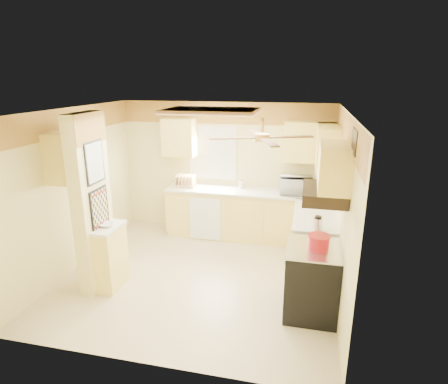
% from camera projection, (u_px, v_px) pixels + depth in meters
% --- Properties ---
extents(floor, '(4.00, 4.00, 0.00)m').
position_uv_depth(floor, '(199.00, 276.00, 5.76)').
color(floor, beige).
rests_on(floor, ground).
extents(ceiling, '(4.00, 4.00, 0.00)m').
position_uv_depth(ceiling, '(195.00, 111.00, 5.03)').
color(ceiling, white).
rests_on(ceiling, wall_back).
extents(wall_back, '(4.00, 0.00, 4.00)m').
position_uv_depth(wall_back, '(226.00, 169.00, 7.16)').
color(wall_back, '#E6D88C').
rests_on(wall_back, floor).
extents(wall_front, '(4.00, 0.00, 4.00)m').
position_uv_depth(wall_front, '(140.00, 259.00, 3.62)').
color(wall_front, '#E6D88C').
rests_on(wall_front, floor).
extents(wall_left, '(0.00, 3.80, 3.80)m').
position_uv_depth(wall_left, '(74.00, 190.00, 5.82)').
color(wall_left, '#E6D88C').
rests_on(wall_left, floor).
extents(wall_right, '(0.00, 3.80, 3.80)m').
position_uv_depth(wall_right, '(341.00, 209.00, 4.97)').
color(wall_right, '#E6D88C').
rests_on(wall_right, floor).
extents(wallpaper_border, '(4.00, 0.02, 0.40)m').
position_uv_depth(wallpaper_border, '(225.00, 113.00, 6.84)').
color(wallpaper_border, gold).
rests_on(wallpaper_border, wall_back).
extents(partition_column, '(0.20, 0.70, 2.50)m').
position_uv_depth(partition_column, '(92.00, 204.00, 5.17)').
color(partition_column, '#E6D88C').
rests_on(partition_column, floor).
extents(partition_ledge, '(0.25, 0.55, 0.90)m').
position_uv_depth(partition_ledge, '(111.00, 258.00, 5.36)').
color(partition_ledge, '#FFE175').
rests_on(partition_ledge, floor).
extents(ledge_top, '(0.28, 0.58, 0.04)m').
position_uv_depth(ledge_top, '(108.00, 228.00, 5.22)').
color(ledge_top, silver).
rests_on(ledge_top, partition_ledge).
extents(lower_cabinets_back, '(3.00, 0.60, 0.90)m').
position_uv_depth(lower_cabinets_back, '(248.00, 215.00, 7.02)').
color(lower_cabinets_back, '#FFE175').
rests_on(lower_cabinets_back, floor).
extents(lower_cabinets_right, '(0.60, 1.40, 0.90)m').
position_uv_depth(lower_cabinets_right, '(314.00, 243.00, 5.83)').
color(lower_cabinets_right, '#FFE175').
rests_on(lower_cabinets_right, floor).
extents(countertop_back, '(3.04, 0.64, 0.04)m').
position_uv_depth(countertop_back, '(248.00, 191.00, 6.87)').
color(countertop_back, silver).
rests_on(countertop_back, lower_cabinets_back).
extents(countertop_right, '(0.64, 1.44, 0.04)m').
position_uv_depth(countertop_right, '(315.00, 215.00, 5.69)').
color(countertop_right, silver).
rests_on(countertop_right, lower_cabinets_right).
extents(dishwasher_panel, '(0.58, 0.02, 0.80)m').
position_uv_depth(dishwasher_panel, '(205.00, 219.00, 6.89)').
color(dishwasher_panel, white).
rests_on(dishwasher_panel, lower_cabinets_back).
extents(window, '(0.92, 0.02, 1.02)m').
position_uv_depth(window, '(213.00, 153.00, 7.12)').
color(window, white).
rests_on(window, wall_back).
extents(upper_cab_back_left, '(0.60, 0.35, 0.70)m').
position_uv_depth(upper_cab_back_left, '(179.00, 137.00, 7.00)').
color(upper_cab_back_left, '#FFE175').
rests_on(upper_cab_back_left, wall_back).
extents(upper_cab_back_right, '(0.90, 0.35, 0.70)m').
position_uv_depth(upper_cab_back_right, '(310.00, 142.00, 6.50)').
color(upper_cab_back_right, '#FFE175').
rests_on(upper_cab_back_right, wall_back).
extents(upper_cab_right, '(0.35, 1.00, 0.70)m').
position_uv_depth(upper_cab_right, '(328.00, 148.00, 6.00)').
color(upper_cab_right, '#FFE175').
rests_on(upper_cab_right, wall_right).
extents(upper_cab_left_wall, '(0.35, 0.75, 0.70)m').
position_uv_depth(upper_cab_left_wall, '(69.00, 156.00, 5.37)').
color(upper_cab_left_wall, '#FFE175').
rests_on(upper_cab_left_wall, wall_left).
extents(upper_cab_over_stove, '(0.35, 0.76, 0.52)m').
position_uv_depth(upper_cab_over_stove, '(334.00, 167.00, 4.29)').
color(upper_cab_over_stove, '#FFE175').
rests_on(upper_cab_over_stove, wall_right).
extents(stove, '(0.68, 0.77, 0.92)m').
position_uv_depth(stove, '(311.00, 280.00, 4.76)').
color(stove, black).
rests_on(stove, floor).
extents(range_hood, '(0.50, 0.76, 0.14)m').
position_uv_depth(range_hood, '(324.00, 194.00, 4.40)').
color(range_hood, black).
rests_on(range_hood, upper_cab_over_stove).
extents(poster_menu, '(0.02, 0.42, 0.57)m').
position_uv_depth(poster_menu, '(95.00, 162.00, 4.97)').
color(poster_menu, black).
rests_on(poster_menu, partition_column).
extents(poster_nashville, '(0.02, 0.42, 0.57)m').
position_uv_depth(poster_nashville, '(100.00, 208.00, 5.16)').
color(poster_nashville, black).
rests_on(poster_nashville, partition_column).
extents(ceiling_light_panel, '(1.35, 0.95, 0.06)m').
position_uv_depth(ceiling_light_panel, '(212.00, 111.00, 5.48)').
color(ceiling_light_panel, brown).
rests_on(ceiling_light_panel, ceiling).
extents(ceiling_fan, '(1.15, 1.15, 0.26)m').
position_uv_depth(ceiling_fan, '(262.00, 137.00, 4.22)').
color(ceiling_fan, gold).
rests_on(ceiling_fan, ceiling).
extents(vent_grate, '(0.02, 0.40, 0.25)m').
position_uv_depth(vent_grate, '(355.00, 142.00, 3.83)').
color(vent_grate, black).
rests_on(vent_grate, wall_right).
extents(microwave, '(0.59, 0.43, 0.31)m').
position_uv_depth(microwave, '(296.00, 185.00, 6.63)').
color(microwave, white).
rests_on(microwave, countertop_back).
extents(bowl, '(0.24, 0.24, 0.05)m').
position_uv_depth(bowl, '(106.00, 225.00, 5.21)').
color(bowl, white).
rests_on(bowl, ledge_top).
extents(dutch_oven, '(0.27, 0.27, 0.18)m').
position_uv_depth(dutch_oven, '(319.00, 242.00, 4.56)').
color(dutch_oven, '#A4121B').
rests_on(dutch_oven, stove).
extents(kettle, '(0.13, 0.13, 0.20)m').
position_uv_depth(kettle, '(318.00, 224.00, 5.06)').
color(kettle, silver).
rests_on(kettle, countertop_right).
extents(dish_rack, '(0.38, 0.28, 0.22)m').
position_uv_depth(dish_rack, '(185.00, 182.00, 7.11)').
color(dish_rack, tan).
rests_on(dish_rack, countertop_back).
extents(utensil_crock, '(0.10, 0.10, 0.19)m').
position_uv_depth(utensil_crock, '(241.00, 185.00, 7.00)').
color(utensil_crock, white).
rests_on(utensil_crock, countertop_back).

